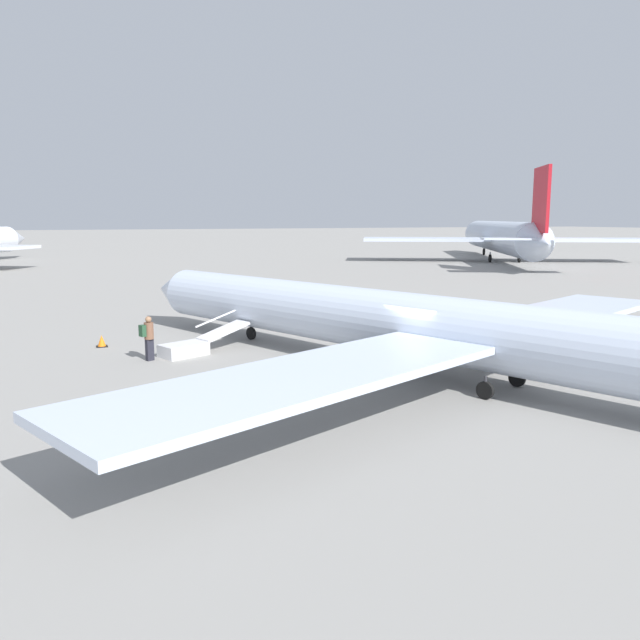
{
  "coord_description": "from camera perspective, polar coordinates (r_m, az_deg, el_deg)",
  "views": [
    {
      "loc": [
        -18.13,
        11.59,
        5.47
      ],
      "look_at": [
        3.8,
        2.38,
        1.58
      ],
      "focal_mm": 35.0,
      "sensor_mm": 36.0,
      "label": 1
    }
  ],
  "objects": [
    {
      "name": "airplane_far_left",
      "position": [
        84.04,
        16.24,
        7.32
      ],
      "size": [
        42.99,
        33.97,
        10.4
      ],
      "rotation": [
        0.0,
        0.0,
        5.79
      ],
      "color": "silver",
      "rests_on": "ground"
    },
    {
      "name": "ground_plane",
      "position": [
        22.2,
        9.53,
        -5.1
      ],
      "size": [
        600.0,
        600.0,
        0.0
      ],
      "primitive_type": "plane",
      "color": "gray"
    },
    {
      "name": "airplane_main",
      "position": [
        21.33,
        11.68,
        -0.91
      ],
      "size": [
        33.06,
        26.33,
        5.93
      ],
      "rotation": [
        0.0,
        0.0,
        0.39
      ],
      "color": "silver",
      "rests_on": "ground"
    },
    {
      "name": "passenger",
      "position": [
        24.96,
        -15.44,
        -1.35
      ],
      "size": [
        0.45,
        0.57,
        1.74
      ],
      "rotation": [
        0.0,
        0.0,
        -1.18
      ],
      "color": "#23232D",
      "rests_on": "ground"
    },
    {
      "name": "boarding_stairs",
      "position": [
        25.85,
        -11.63,
        -2.3
      ],
      "size": [
        2.49,
        4.09,
        1.55
      ],
      "rotation": [
        0.0,
        0.0,
        -1.18
      ],
      "color": "silver",
      "rests_on": "ground"
    },
    {
      "name": "traffic_cone_near_stairs",
      "position": [
        28.41,
        -19.33,
        -1.86
      ],
      "size": [
        0.47,
        0.47,
        0.51
      ],
      "color": "black",
      "rests_on": "ground"
    }
  ]
}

